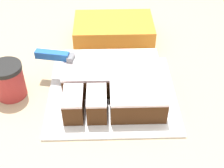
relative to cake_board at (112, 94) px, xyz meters
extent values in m
cube|color=tan|center=(-0.07, 0.09, -0.47)|extent=(1.40, 1.10, 0.94)
cube|color=white|center=(0.00, 0.00, 0.00)|extent=(0.36, 0.32, 0.01)
cube|color=#472814|center=(0.00, 0.05, 0.03)|extent=(0.27, 0.14, 0.06)
cube|color=white|center=(0.00, 0.05, 0.07)|extent=(0.27, 0.14, 0.01)
cube|color=#472814|center=(0.06, -0.07, 0.03)|extent=(0.14, 0.10, 0.06)
cube|color=white|center=(0.06, -0.07, 0.07)|extent=(0.14, 0.10, 0.01)
cube|color=#472814|center=(-0.10, -0.08, 0.03)|extent=(0.05, 0.09, 0.06)
cube|color=white|center=(-0.10, -0.08, 0.07)|extent=(0.05, 0.09, 0.01)
cube|color=#472814|center=(-0.04, -0.08, 0.03)|extent=(0.05, 0.09, 0.06)
cube|color=white|center=(-0.04, -0.08, 0.07)|extent=(0.05, 0.09, 0.01)
cube|color=silver|center=(-0.01, 0.05, 0.07)|extent=(0.22, 0.07, 0.00)
cube|color=slate|center=(-0.11, 0.07, 0.08)|extent=(0.02, 0.03, 0.02)
cube|color=#1E59B2|center=(-0.17, 0.08, 0.08)|extent=(0.10, 0.04, 0.02)
cylinder|color=#B23333|center=(-0.28, 0.01, 0.04)|extent=(0.08, 0.08, 0.09)
cylinder|color=black|center=(-0.28, 0.01, 0.09)|extent=(0.09, 0.09, 0.01)
cube|color=orange|center=(0.01, 0.29, 0.03)|extent=(0.27, 0.17, 0.07)
camera|label=1|loc=(-0.02, -0.65, 0.60)|focal=50.00mm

